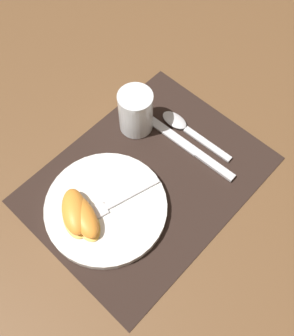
{
  "coord_description": "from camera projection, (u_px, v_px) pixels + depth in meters",
  "views": [
    {
      "loc": [
        -0.26,
        -0.25,
        0.7
      ],
      "look_at": [
        0.01,
        0.01,
        0.02
      ],
      "focal_mm": 42.0,
      "sensor_mm": 36.0,
      "label": 1
    }
  ],
  "objects": [
    {
      "name": "fork",
      "position": [
        110.0,
        205.0,
        0.74
      ],
      "size": [
        0.18,
        0.07,
        0.0
      ],
      "color": "silver",
      "rests_on": "plate"
    },
    {
      "name": "knife",
      "position": [
        191.0,
        148.0,
        0.82
      ],
      "size": [
        0.03,
        0.23,
        0.01
      ],
      "color": "silver",
      "rests_on": "placemat"
    },
    {
      "name": "spoon",
      "position": [
        183.0,
        126.0,
        0.84
      ],
      "size": [
        0.04,
        0.18,
        0.01
      ],
      "color": "silver",
      "rests_on": "placemat"
    },
    {
      "name": "citrus_wedge_0",
      "position": [
        75.0,
        212.0,
        0.72
      ],
      "size": [
        0.1,
        0.11,
        0.04
      ],
      "color": "#F7C656",
      "rests_on": "plate"
    },
    {
      "name": "citrus_wedge_1",
      "position": [
        83.0,
        216.0,
        0.72
      ],
      "size": [
        0.08,
        0.11,
        0.03
      ],
      "color": "#F7C656",
      "rests_on": "plate"
    },
    {
      "name": "juice_glass",
      "position": [
        136.0,
        113.0,
        0.81
      ],
      "size": [
        0.07,
        0.07,
        0.1
      ],
      "color": "silver",
      "rests_on": "placemat"
    },
    {
      "name": "plate",
      "position": [
        106.0,
        208.0,
        0.75
      ],
      "size": [
        0.23,
        0.23,
        0.02
      ],
      "color": "white",
      "rests_on": "placemat"
    },
    {
      "name": "ground_plane",
      "position": [
        148.0,
        179.0,
        0.79
      ],
      "size": [
        3.0,
        3.0,
        0.0
      ],
      "primitive_type": "plane",
      "color": "brown"
    },
    {
      "name": "placemat",
      "position": [
        148.0,
        179.0,
        0.79
      ],
      "size": [
        0.46,
        0.35,
        0.0
      ],
      "color": "black",
      "rests_on": "ground_plane"
    }
  ]
}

